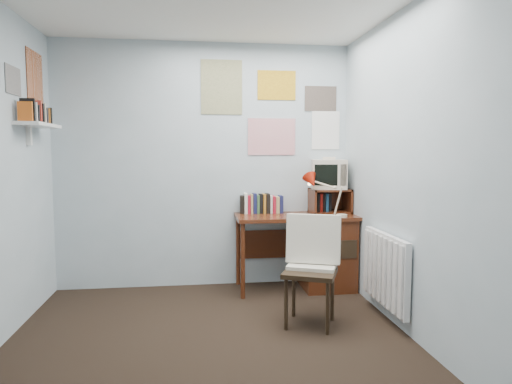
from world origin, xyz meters
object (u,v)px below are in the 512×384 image
(desk_chair, at_px, (310,273))
(desk_lamp, at_px, (342,198))
(radiator, at_px, (386,270))
(crt_tv, at_px, (329,173))
(wall_shelf, at_px, (39,125))
(desk, at_px, (321,249))
(tv_riser, at_px, (330,201))

(desk_chair, height_order, desk_lamp, desk_lamp)
(radiator, bearing_deg, crt_tv, 99.67)
(radiator, height_order, wall_shelf, wall_shelf)
(desk, distance_m, radiator, 0.97)
(desk, bearing_deg, desk_lamp, -57.67)
(wall_shelf, bearing_deg, crt_tv, 10.78)
(desk_chair, xyz_separation_m, wall_shelf, (-2.21, 0.59, 1.19))
(desk_chair, height_order, radiator, desk_chair)
(desk, relative_size, tv_riser, 3.00)
(desk_lamp, bearing_deg, tv_riser, 104.39)
(radiator, relative_size, wall_shelf, 1.29)
(tv_riser, bearing_deg, desk_lamp, -86.45)
(tv_riser, height_order, crt_tv, crt_tv)
(tv_riser, relative_size, wall_shelf, 0.65)
(desk_lamp, xyz_separation_m, radiator, (0.15, -0.71, -0.53))
(desk_chair, xyz_separation_m, crt_tv, (0.47, 1.10, 0.75))
(radiator, bearing_deg, tv_riser, 99.28)
(desk_chair, bearing_deg, radiator, 27.47)
(desk, height_order, desk_chair, desk_chair)
(wall_shelf, bearing_deg, radiator, -10.89)
(desk, relative_size, desk_chair, 1.40)
(desk_lamp, distance_m, tv_riser, 0.34)
(desk_lamp, height_order, wall_shelf, wall_shelf)
(desk_chair, height_order, wall_shelf, wall_shelf)
(desk_chair, relative_size, crt_tv, 2.46)
(desk_chair, xyz_separation_m, radiator, (0.65, 0.04, -0.01))
(tv_riser, relative_size, crt_tv, 1.15)
(desk_lamp, bearing_deg, desk, 133.16)
(desk, bearing_deg, radiator, -72.76)
(desk_lamp, xyz_separation_m, tv_riser, (-0.02, 0.33, -0.07))
(desk_lamp, relative_size, wall_shelf, 0.61)
(desk, bearing_deg, tv_riser, 42.96)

